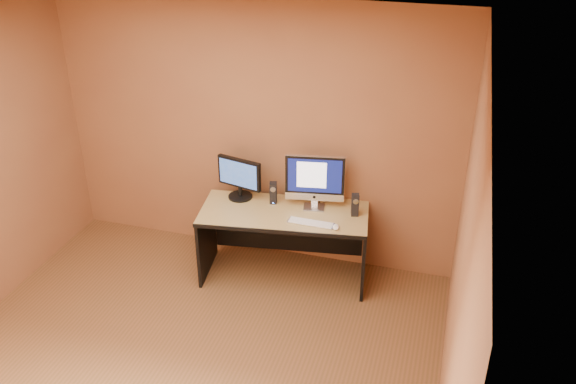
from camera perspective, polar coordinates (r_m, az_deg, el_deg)
name	(u,v)px	position (r m, az deg, el deg)	size (l,w,h in m)	color
floor	(176,379)	(5.10, -10.46, -16.86)	(4.00, 4.00, 0.00)	brown
walls	(159,240)	(4.30, -11.95, -4.42)	(4.00, 4.00, 2.60)	#8F5C39
ceiling	(137,53)	(3.78, -13.91, 12.48)	(4.00, 4.00, 0.00)	white
desk	(284,244)	(5.88, -0.37, -4.93)	(1.57, 0.69, 0.72)	tan
imac	(315,182)	(5.64, 2.50, 0.90)	(0.56, 0.21, 0.54)	silver
second_monitor	(240,178)	(5.87, -4.55, 1.27)	(0.47, 0.23, 0.41)	black
speaker_left	(273,193)	(5.80, -1.39, -0.07)	(0.07, 0.07, 0.22)	black
speaker_right	(355,205)	(5.63, 6.30, -1.20)	(0.07, 0.07, 0.22)	black
keyboard	(311,223)	(5.51, 2.15, -2.91)	(0.42, 0.11, 0.02)	silver
mouse	(336,227)	(5.44, 4.49, -3.28)	(0.06, 0.10, 0.04)	white
cable_a	(319,202)	(5.86, 2.96, -0.94)	(0.01, 0.01, 0.22)	black
cable_b	(315,200)	(5.90, 2.57, -0.74)	(0.01, 0.01, 0.18)	black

